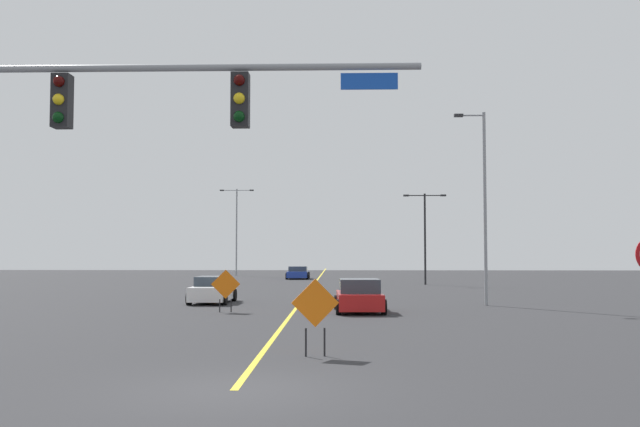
{
  "coord_description": "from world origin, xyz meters",
  "views": [
    {
      "loc": [
        1.98,
        -13.13,
        2.62
      ],
      "look_at": [
        0.9,
        26.96,
        4.84
      ],
      "focal_mm": 38.74,
      "sensor_mm": 36.0,
      "label": 1
    }
  ],
  "objects": [
    {
      "name": "ground",
      "position": [
        0.0,
        0.0,
        0.0
      ],
      "size": [
        169.47,
        169.47,
        0.0
      ],
      "primitive_type": "plane",
      "color": "#2D2D30"
    },
    {
      "name": "road_centre_stripe",
      "position": [
        0.0,
        47.08,
        0.0
      ],
      "size": [
        0.16,
        94.15,
        0.01
      ],
      "color": "yellow",
      "rests_on": "ground"
    },
    {
      "name": "traffic_signal_assembly",
      "position": [
        -3.37,
        -0.01,
        4.95
      ],
      "size": [
        10.56,
        0.44,
        6.5
      ],
      "color": "gray",
      "rests_on": "ground"
    },
    {
      "name": "street_lamp_mid_left",
      "position": [
        -9.23,
        62.27,
        5.56
      ],
      "size": [
        3.74,
        0.24,
        9.53
      ],
      "color": "gray",
      "rests_on": "ground"
    },
    {
      "name": "street_lamp_mid_right",
      "position": [
        8.87,
        41.97,
        4.35
      ],
      "size": [
        3.4,
        0.24,
        7.26
      ],
      "color": "black",
      "rests_on": "ground"
    },
    {
      "name": "street_lamp_near_left",
      "position": [
        9.1,
        20.87,
        5.15
      ],
      "size": [
        1.54,
        0.24,
        9.52
      ],
      "color": "gray",
      "rests_on": "ground"
    },
    {
      "name": "construction_sign_left_shoulder",
      "position": [
        1.39,
        4.28,
        1.23
      ],
      "size": [
        1.2,
        0.22,
        1.94
      ],
      "color": "orange",
      "rests_on": "ground"
    },
    {
      "name": "construction_sign_left_lane",
      "position": [
        -2.93,
        16.78,
        1.14
      ],
      "size": [
        1.25,
        0.24,
        1.84
      ],
      "color": "orange",
      "rests_on": "ground"
    },
    {
      "name": "car_blue_mid",
      "position": [
        -1.94,
        53.39,
        0.57
      ],
      "size": [
        2.16,
        4.13,
        1.21
      ],
      "color": "#1E389E",
      "rests_on": "ground"
    },
    {
      "name": "car_white_near",
      "position": [
        -4.47,
        22.17,
        0.64
      ],
      "size": [
        2.04,
        4.01,
        1.35
      ],
      "color": "white",
      "rests_on": "ground"
    },
    {
      "name": "car_red_approaching",
      "position": [
        2.88,
        17.03,
        0.66
      ],
      "size": [
        2.21,
        3.97,
        1.44
      ],
      "color": "red",
      "rests_on": "ground"
    }
  ]
}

